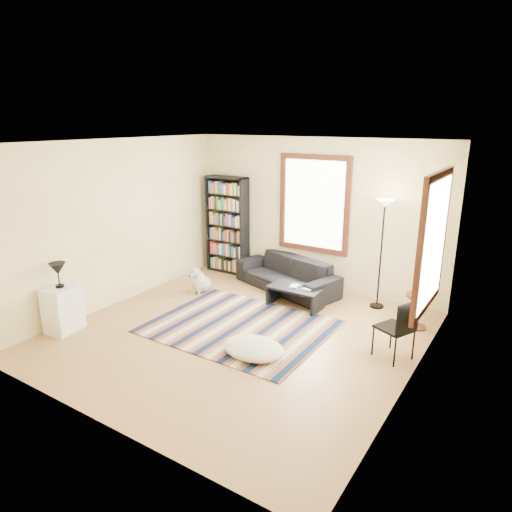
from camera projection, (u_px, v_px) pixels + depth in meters
The scene contains 21 objects.
floor at pixel (238, 337), 6.86m from camera, with size 5.00×5.00×0.10m, color #9E7648.
ceiling at pixel (236, 139), 6.03m from camera, with size 5.00×5.00×0.10m, color white.
wall_back at pixel (315, 214), 8.50m from camera, with size 5.00×0.10×2.80m, color #F9EAA8.
wall_front at pixel (85, 303), 4.39m from camera, with size 5.00×0.10×2.80m, color #F9EAA8.
wall_left at pixel (115, 223), 7.77m from camera, with size 0.10×5.00×2.80m, color #F9EAA8.
wall_right at pixel (422, 277), 5.12m from camera, with size 0.10×5.00×2.80m, color #F9EAA8.
window_back at pixel (314, 204), 8.38m from camera, with size 1.20×0.06×1.60m, color white.
window_right at pixel (433, 243), 5.75m from camera, with size 0.06×1.20×1.60m, color white.
rug at pixel (239, 326), 7.08m from camera, with size 2.65×2.12×0.02m, color #0B1E3A.
sofa at pixel (287, 274), 8.57m from camera, with size 2.08×0.81×0.61m, color black.
bookshelf at pixel (227, 225), 9.40m from camera, with size 0.90×0.30×2.00m, color black.
coffee_table at pixel (295, 297), 7.81m from camera, with size 0.90×0.50×0.36m, color black.
book_a at pixel (291, 285), 7.80m from camera, with size 0.19×0.14×0.02m, color beige.
book_b at pixel (305, 287), 7.71m from camera, with size 0.16×0.22×0.02m, color beige.
floor_cushion at pixel (253, 348), 6.20m from camera, with size 0.88×0.66×0.22m, color beige.
floor_lamp at pixel (381, 255), 7.58m from camera, with size 0.30×0.30×1.86m, color black, non-canonical shape.
side_table at pixel (418, 312), 6.98m from camera, with size 0.40×0.40×0.54m, color #4D1B13.
folding_chair at pixel (394, 328), 6.07m from camera, with size 0.42×0.40×0.86m, color black.
white_cabinet at pixel (63, 309), 6.88m from camera, with size 0.38×0.50×0.70m, color white.
table_lamp at pixel (58, 275), 6.72m from camera, with size 0.24×0.24×0.38m, color black, non-canonical shape.
dog at pixel (201, 279), 8.46m from camera, with size 0.37×0.51×0.51m, color silver, non-canonical shape.
Camera 1 is at (3.60, -5.08, 3.10)m, focal length 32.00 mm.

